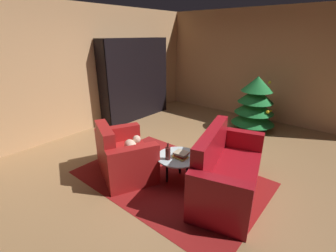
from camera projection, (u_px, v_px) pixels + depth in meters
The scene contains 11 objects.
ground_plane at pixel (179, 164), 4.12m from camera, with size 7.85×7.85×0.00m, color #976F47.
wall_back at pixel (259, 66), 5.99m from camera, with size 5.36×0.06×2.71m, color tan.
wall_left at pixel (84, 70), 5.21m from camera, with size 0.06×6.66×2.71m, color tan.
area_rug at pixel (170, 178), 3.73m from camera, with size 2.77×1.88×0.01m, color maroon.
bookshelf_unit at pixel (139, 79), 6.18m from camera, with size 0.39×2.00×2.01m.
armchair_red at pixel (124, 157), 3.74m from camera, with size 1.25×1.11×0.85m.
couch_red at pixel (226, 173), 3.30m from camera, with size 1.13×1.75×0.91m.
coffee_table at pixel (178, 159), 3.55m from camera, with size 0.65×0.65×0.41m.
book_stack_on_table at pixel (181, 155), 3.48m from camera, with size 0.23×0.18×0.09m.
bottle_on_table at pixel (168, 153), 3.42m from camera, with size 0.07×0.07×0.26m.
decorated_tree at pixel (255, 103), 5.43m from camera, with size 0.97×0.97×1.24m.
Camera 1 is at (2.17, -2.88, 2.11)m, focal length 25.45 mm.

